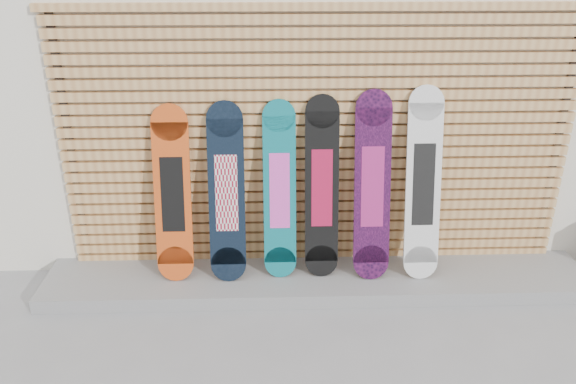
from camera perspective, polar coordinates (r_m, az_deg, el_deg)
name	(u,v)px	position (r m, az deg, el deg)	size (l,w,h in m)	color
ground	(344,335)	(4.37, 5.73, -14.25)	(80.00, 80.00, 0.00)	gray
building	(356,26)	(7.04, 6.91, 16.44)	(12.00, 5.00, 3.60)	beige
concrete_step	(317,279)	(4.87, 2.99, -8.83)	(4.60, 0.70, 0.12)	gray
slat_wall	(317,141)	(4.63, 3.01, 5.19)	(4.26, 0.08, 2.29)	tan
snowboard_0	(173,194)	(4.64, -11.64, -0.25)	(0.30, 0.35, 1.43)	#C74715
snowboard_1	(227,193)	(4.57, -6.26, -0.11)	(0.29, 0.37, 1.45)	black
snowboard_2	(280,191)	(4.57, -0.86, 0.13)	(0.27, 0.32, 1.46)	#0B656E
snowboard_3	(322,188)	(4.59, 3.46, 0.40)	(0.28, 0.32, 1.50)	black
snowboard_4	(372,187)	(4.61, 8.56, 0.53)	(0.30, 0.38, 1.54)	black
snowboard_5	(423,185)	(4.69, 13.58, 0.74)	(0.29, 0.39, 1.57)	silver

